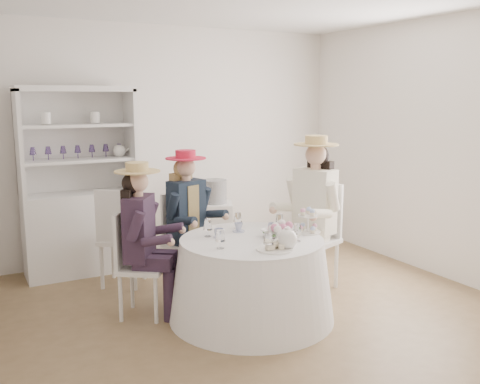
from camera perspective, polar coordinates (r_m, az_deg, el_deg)
name	(u,v)px	position (r m, az deg, el deg)	size (l,w,h in m)	color
ground	(245,307)	(4.97, 0.56, -12.18)	(4.50, 4.50, 0.00)	brown
wall_back	(164,142)	(6.44, -8.08, 5.28)	(4.50, 4.50, 0.00)	white
wall_front	(424,198)	(3.05, 19.04, -0.64)	(4.50, 4.50, 0.00)	white
wall_right	(431,148)	(6.04, 19.69, 4.46)	(4.50, 4.50, 0.00)	white
tea_table	(252,279)	(4.65, 1.24, -9.22)	(1.42, 1.42, 0.70)	white
hutch	(81,208)	(5.97, -16.63, -1.66)	(1.33, 0.84, 2.00)	silver
side_table	(215,229)	(6.47, -2.66, -3.92)	(0.40, 0.40, 0.63)	silver
hatbox	(215,191)	(6.37, -2.69, 0.05)	(0.28, 0.28, 0.28)	black
guest_left	(142,231)	(4.64, -10.42, -4.10)	(0.58, 0.55, 1.35)	silver
guest_mid	(188,211)	(5.24, -5.57, -2.08)	(0.52, 0.57, 1.38)	silver
guest_right	(313,204)	(5.24, 7.82, -1.28)	(0.63, 0.58, 1.52)	silver
spare_chair	(120,234)	(5.44, -12.69, -4.43)	(0.58, 0.58, 1.01)	silver
teacup_a	(219,234)	(4.58, -2.24, -4.45)	(0.09, 0.09, 0.07)	white
teacup_b	(239,228)	(4.76, -0.15, -3.83)	(0.08, 0.08, 0.07)	white
teacup_c	(273,228)	(4.75, 3.56, -3.87)	(0.09, 0.09, 0.08)	white
flower_bowl	(275,234)	(4.60, 3.73, -4.47)	(0.22, 0.22, 0.06)	white
flower_arrangement	(278,228)	(4.54, 4.13, -3.88)	(0.18, 0.19, 0.07)	#CC668F
table_teapot	(287,239)	(4.26, 5.03, -5.04)	(0.24, 0.17, 0.18)	white
sandwich_plate	(275,248)	(4.23, 3.72, -5.97)	(0.29, 0.29, 0.06)	white
cupcake_stand	(308,224)	(4.76, 7.23, -3.40)	(0.23, 0.23, 0.22)	white
stemware_set	(252,230)	(4.52, 1.26, -4.10)	(0.80, 0.84, 0.15)	white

